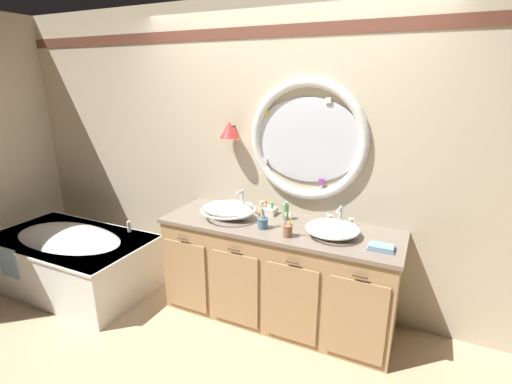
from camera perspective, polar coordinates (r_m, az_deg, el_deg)
ground_plane at (r=3.27m, az=-0.98°, el=-20.01°), size 14.00×14.00×0.00m
back_wall_assembly at (r=3.20m, az=3.78°, el=5.26°), size 6.40×0.26×2.60m
vanity_counter at (r=3.18m, az=3.31°, el=-12.11°), size 1.94×0.65×0.84m
bathtub at (r=4.06m, az=-26.49°, el=-8.87°), size 1.56×0.87×0.63m
sink_basin_left at (r=3.13m, az=-4.27°, el=-2.75°), size 0.47×0.47×0.14m
sink_basin_right at (r=2.83m, az=11.65°, el=-5.60°), size 0.40×0.40×0.11m
faucet_set_left at (r=3.33m, az=-2.19°, el=-1.45°), size 0.21×0.14×0.18m
faucet_set_right at (r=3.05m, az=12.78°, el=-3.79°), size 0.23×0.15×0.16m
toothbrush_holder_left at (r=2.91m, az=1.04°, el=-4.64°), size 0.09×0.09×0.23m
toothbrush_holder_right at (r=2.77m, az=4.85°, el=-5.83°), size 0.08×0.08×0.19m
soap_dispenser at (r=3.08m, az=4.56°, el=-2.98°), size 0.05×0.06×0.17m
folded_hand_towel at (r=2.72m, az=18.70°, el=-8.06°), size 0.18×0.12×0.03m
toiletry_basket at (r=3.22m, az=1.96°, el=-2.83°), size 0.13×0.11×0.12m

